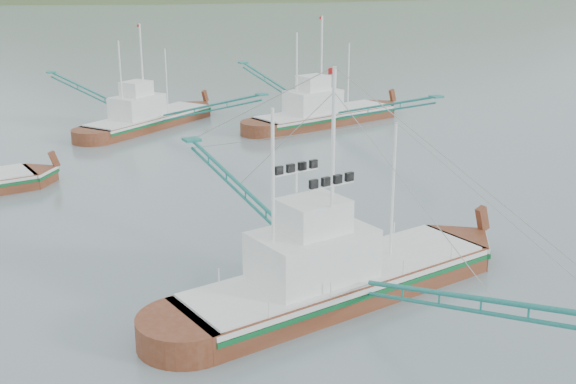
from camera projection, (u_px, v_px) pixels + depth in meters
ground at (345, 283)px, 36.54m from camera, size 1200.00×1200.00×0.00m
main_boat at (336, 263)px, 34.44m from camera, size 16.80×29.67×12.05m
bg_boat_far at (147, 105)px, 71.07m from camera, size 17.63×24.89×10.90m
bg_boat_right at (324, 105)px, 72.66m from camera, size 16.25×28.36×11.57m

